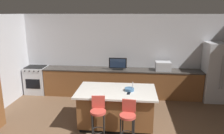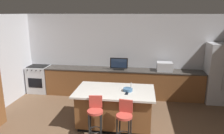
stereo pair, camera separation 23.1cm
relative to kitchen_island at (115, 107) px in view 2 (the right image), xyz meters
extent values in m
cube|color=#BCBCC1|center=(0.07, 2.32, 0.88)|extent=(7.30, 0.12, 2.69)
cube|color=brown|center=(0.02, 1.94, -0.02)|extent=(5.14, 0.60, 0.88)
cube|color=#332D28|center=(0.02, 1.94, 0.44)|extent=(5.16, 0.62, 0.04)
cube|color=black|center=(0.00, 0.00, -0.42)|extent=(1.66, 0.91, 0.09)
cube|color=brown|center=(0.00, 0.00, 0.01)|extent=(1.74, 0.99, 0.78)
cube|color=beige|center=(0.00, 0.00, 0.42)|extent=(1.90, 1.15, 0.04)
cube|color=#B7BABF|center=(3.01, 1.88, 0.46)|extent=(0.80, 0.72, 1.85)
cylinder|color=gray|center=(2.97, 1.49, 0.55)|extent=(0.02, 0.02, 1.01)
cube|color=#B7BABF|center=(-2.92, 1.94, -0.01)|extent=(0.71, 0.60, 0.92)
cube|color=black|center=(-2.92, 1.64, -0.05)|extent=(0.49, 0.01, 0.33)
cube|color=black|center=(-2.92, 1.94, 0.46)|extent=(0.63, 0.50, 0.02)
cylinder|color=black|center=(-3.16, 1.63, 0.39)|extent=(0.04, 0.03, 0.04)
cylinder|color=black|center=(-3.00, 1.63, 0.39)|extent=(0.04, 0.03, 0.04)
cylinder|color=black|center=(-2.85, 1.63, 0.39)|extent=(0.04, 0.03, 0.04)
cylinder|color=black|center=(-2.69, 1.63, 0.39)|extent=(0.04, 0.03, 0.04)
cube|color=#B7BABF|center=(1.35, 1.94, 0.59)|extent=(0.48, 0.36, 0.28)
cube|color=black|center=(-0.10, 1.89, 0.48)|extent=(0.34, 0.16, 0.05)
cube|color=black|center=(-0.10, 1.89, 0.67)|extent=(0.57, 0.05, 0.34)
cube|color=#1E2D47|center=(-0.10, 1.86, 0.67)|extent=(0.51, 0.01, 0.29)
cylinder|color=#B2B2B7|center=(0.17, 2.04, 0.57)|extent=(0.02, 0.02, 0.24)
cylinder|color=#B2B2B7|center=(0.39, 0.00, 0.56)|extent=(0.02, 0.02, 0.22)
cylinder|color=#B23D33|center=(-0.33, -0.72, 0.21)|extent=(0.34, 0.34, 0.05)
cube|color=#B23D33|center=(-0.35, -0.57, 0.38)|extent=(0.29, 0.07, 0.28)
cylinder|color=black|center=(-0.44, -0.86, -0.14)|extent=(0.03, 0.03, 0.65)
cylinder|color=black|center=(-0.19, -0.83, -0.14)|extent=(0.03, 0.03, 0.65)
cylinder|color=black|center=(-0.46, -0.62, -0.14)|extent=(0.03, 0.03, 0.65)
cylinder|color=black|center=(-0.22, -0.59, -0.14)|extent=(0.03, 0.03, 0.65)
torus|color=black|center=(-0.33, -0.72, -0.22)|extent=(0.28, 0.28, 0.02)
cylinder|color=#B23D33|center=(0.30, -0.81, 0.19)|extent=(0.34, 0.34, 0.05)
cube|color=#B23D33|center=(0.32, -0.66, 0.36)|extent=(0.29, 0.07, 0.28)
cylinder|color=black|center=(0.16, -0.91, -0.15)|extent=(0.03, 0.03, 0.63)
cylinder|color=black|center=(0.20, -0.67, -0.15)|extent=(0.03, 0.03, 0.63)
cylinder|color=black|center=(0.44, -0.70, -0.15)|extent=(0.03, 0.03, 0.63)
torus|color=black|center=(0.30, -0.81, -0.23)|extent=(0.28, 0.28, 0.02)
cylinder|color=#3F668C|center=(0.31, -0.01, 0.48)|extent=(0.22, 0.22, 0.07)
cube|color=black|center=(0.30, -0.19, 0.45)|extent=(0.09, 0.16, 0.01)
camera|label=1|loc=(0.38, -4.85, 2.26)|focal=34.37mm
camera|label=2|loc=(0.61, -4.82, 2.26)|focal=34.37mm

